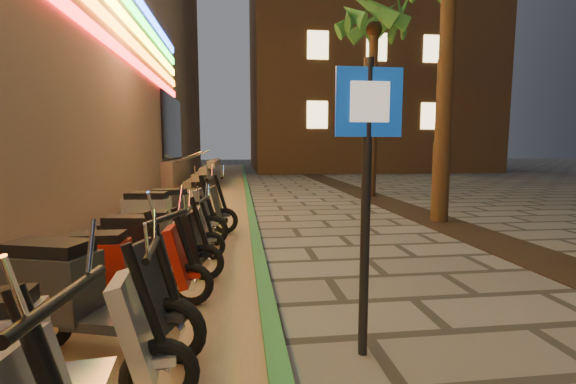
{
  "coord_description": "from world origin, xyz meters",
  "views": [
    {
      "loc": [
        -1.18,
        -1.67,
        1.77
      ],
      "look_at": [
        -0.55,
        3.33,
        1.2
      ],
      "focal_mm": 24.0,
      "sensor_mm": 36.0,
      "label": 1
    }
  ],
  "objects": [
    {
      "name": "parking_strip",
      "position": [
        -2.6,
        10.0,
        0.01
      ],
      "size": [
        3.4,
        60.0,
        0.01
      ],
      "primitive_type": "cube",
      "color": "#8C7251",
      "rests_on": "ground"
    },
    {
      "name": "green_curb",
      "position": [
        -0.9,
        10.0,
        0.05
      ],
      "size": [
        0.18,
        60.0,
        0.1
      ],
      "primitive_type": "cube",
      "color": "#266733",
      "rests_on": "ground"
    },
    {
      "name": "planting_strip",
      "position": [
        3.6,
        5.0,
        0.01
      ],
      "size": [
        1.2,
        40.0,
        0.02
      ],
      "primitive_type": "cube",
      "color": "black",
      "rests_on": "ground"
    },
    {
      "name": "apartment_block",
      "position": [
        9.0,
        32.0,
        12.5
      ],
      "size": [
        18.0,
        16.06,
        25.0
      ],
      "color": "brown",
      "rests_on": "ground"
    },
    {
      "name": "palm_d",
      "position": [
        3.6,
        12.0,
        5.94
      ],
      "size": [
        2.97,
        3.02,
        7.16
      ],
      "color": "#472D19",
      "rests_on": "ground"
    },
    {
      "name": "pedestrian_sign",
      "position": [
        -0.14,
        1.38,
        1.61
      ],
      "size": [
        0.55,
        0.09,
        2.49
      ],
      "rotation": [
        0.0,
        0.0,
        0.0
      ],
      "color": "black",
      "rests_on": "ground"
    },
    {
      "name": "scooter_5",
      "position": [
        -2.52,
        0.75,
        0.51
      ],
      "size": [
        1.68,
        0.62,
        1.18
      ],
      "rotation": [
        0.0,
        0.0,
        0.1
      ],
      "color": "black",
      "rests_on": "ground"
    },
    {
      "name": "scooter_6",
      "position": [
        -2.56,
        1.69,
        0.56
      ],
      "size": [
        1.8,
        0.95,
        1.28
      ],
      "rotation": [
        0.0,
        0.0,
        -0.3
      ],
      "color": "black",
      "rests_on": "ground"
    },
    {
      "name": "scooter_7",
      "position": [
        -2.5,
        2.61,
        0.49
      ],
      "size": [
        1.6,
        0.56,
        1.13
      ],
      "rotation": [
        0.0,
        0.0,
        -0.0
      ],
      "color": "black",
      "rests_on": "ground"
    },
    {
      "name": "scooter_8",
      "position": [
        -2.41,
        3.55,
        0.5
      ],
      "size": [
        1.63,
        0.66,
        1.14
      ],
      "rotation": [
        0.0,
        0.0,
        -0.14
      ],
      "color": "black",
      "rests_on": "ground"
    },
    {
      "name": "scooter_9",
      "position": [
        -2.36,
        4.38,
        0.45
      ],
      "size": [
        1.48,
        0.52,
        1.05
      ],
      "rotation": [
        0.0,
        0.0,
        0.03
      ],
      "color": "black",
      "rests_on": "ground"
    },
    {
      "name": "scooter_10",
      "position": [
        -2.56,
        5.37,
        0.56
      ],
      "size": [
        1.85,
        0.66,
        1.3
      ],
      "rotation": [
        0.0,
        0.0,
        -0.09
      ],
      "color": "black",
      "rests_on": "ground"
    },
    {
      "name": "scooter_11",
      "position": [
        -2.34,
        6.31,
        0.54
      ],
      "size": [
        1.76,
        0.62,
        1.24
      ],
      "rotation": [
        0.0,
        0.0,
        -0.02
      ],
      "color": "black",
      "rests_on": "ground"
    }
  ]
}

